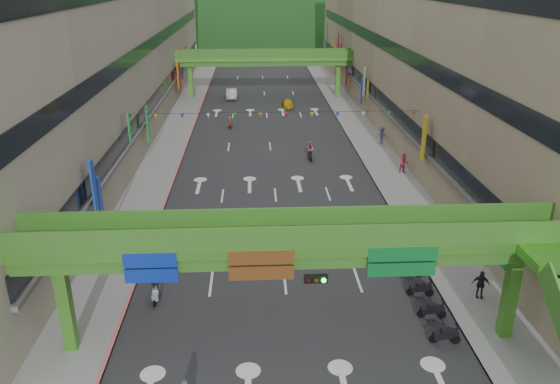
% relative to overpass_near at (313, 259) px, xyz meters
% --- Properties ---
extents(road_slab, '(18.00, 140.00, 0.02)m').
position_rel_overpass_near_xyz_m(road_slab, '(-0.93, 44.62, -5.20)').
color(road_slab, '#28282B').
rests_on(road_slab, ground).
extents(sidewalk_left, '(4.00, 140.00, 0.15)m').
position_rel_overpass_near_xyz_m(sidewalk_left, '(-11.93, 44.62, -5.13)').
color(sidewalk_left, gray).
rests_on(sidewalk_left, ground).
extents(sidewalk_right, '(4.00, 140.00, 0.15)m').
position_rel_overpass_near_xyz_m(sidewalk_right, '(10.07, 44.62, -5.13)').
color(sidewalk_right, gray).
rests_on(sidewalk_right, ground).
extents(curb_left, '(0.20, 140.00, 0.18)m').
position_rel_overpass_near_xyz_m(curb_left, '(-10.03, 44.62, -5.12)').
color(curb_left, '#CC5959').
rests_on(curb_left, ground).
extents(curb_right, '(0.20, 140.00, 0.18)m').
position_rel_overpass_near_xyz_m(curb_right, '(8.17, 44.62, -5.12)').
color(curb_right, gray).
rests_on(curb_right, ground).
extents(building_row_left, '(12.80, 95.00, 19.00)m').
position_rel_overpass_near_xyz_m(building_row_left, '(-19.86, 44.62, 4.25)').
color(building_row_left, '#9E937F').
rests_on(building_row_left, ground).
extents(building_row_right, '(12.80, 95.00, 19.00)m').
position_rel_overpass_near_xyz_m(building_row_right, '(18.00, 44.62, 4.25)').
color(building_row_right, gray).
rests_on(building_row_right, ground).
extents(overpass_near, '(28.00, 12.27, 7.10)m').
position_rel_overpass_near_xyz_m(overpass_near, '(0.00, 0.00, 0.00)').
color(overpass_near, '#4C9E2D').
rests_on(overpass_near, ground).
extents(overpass_far, '(28.00, 2.20, 7.10)m').
position_rel_overpass_near_xyz_m(overpass_far, '(-0.93, 59.62, 0.20)').
color(overpass_far, '#4C9E2D').
rests_on(overpass_far, ground).
extents(hill_left, '(168.00, 140.00, 112.00)m').
position_rel_overpass_near_xyz_m(hill_left, '(-15.93, 154.62, -5.21)').
color(hill_left, '#1C4419').
rests_on(hill_left, ground).
extents(hill_right, '(208.00, 176.00, 128.00)m').
position_rel_overpass_near_xyz_m(hill_right, '(24.07, 174.62, -5.21)').
color(hill_right, '#1C4419').
rests_on(hill_right, ground).
extents(bunting_string, '(26.00, 0.36, 0.47)m').
position_rel_overpass_near_xyz_m(bunting_string, '(-0.93, 24.62, 0.75)').
color(bunting_string, black).
rests_on(bunting_string, ground).
extents(scooter_rider_mid, '(0.81, 1.60, 1.88)m').
position_rel_overpass_near_xyz_m(scooter_rider_mid, '(2.96, 29.72, -4.25)').
color(scooter_rider_mid, black).
rests_on(scooter_rider_mid, ground).
extents(scooter_rider_left, '(1.10, 1.60, 2.18)m').
position_rel_overpass_near_xyz_m(scooter_rider_left, '(-8.43, 4.87, -4.10)').
color(scooter_rider_left, gray).
rests_on(scooter_rider_left, ground).
extents(scooter_rider_far, '(0.79, 1.60, 1.88)m').
position_rel_overpass_near_xyz_m(scooter_rider_far, '(-5.54, 42.50, -4.27)').
color(scooter_rider_far, maroon).
rests_on(scooter_rider_far, ground).
extents(parked_scooter_row, '(1.60, 9.40, 1.08)m').
position_rel_overpass_near_xyz_m(parked_scooter_row, '(6.87, 4.62, -4.68)').
color(parked_scooter_row, black).
rests_on(parked_scooter_row, ground).
extents(car_silver, '(1.59, 4.49, 1.48)m').
position_rel_overpass_near_xyz_m(car_silver, '(-5.88, 59.09, -4.47)').
color(car_silver, '#B8B7BF').
rests_on(car_silver, ground).
extents(car_yellow, '(1.56, 3.63, 1.22)m').
position_rel_overpass_near_xyz_m(car_yellow, '(2.11, 52.80, -4.60)').
color(car_yellow, gold).
rests_on(car_yellow, ground).
extents(pedestrian_red, '(0.97, 0.80, 1.82)m').
position_rel_overpass_near_xyz_m(pedestrian_red, '(11.27, 25.25, -4.29)').
color(pedestrian_red, '#BC2843').
rests_on(pedestrian_red, ground).
extents(pedestrian_dark, '(1.06, 0.64, 1.70)m').
position_rel_overpass_near_xyz_m(pedestrian_dark, '(10.17, 4.13, -4.36)').
color(pedestrian_dark, '#212029').
rests_on(pedestrian_dark, ground).
extents(pedestrian_blue, '(0.92, 0.66, 1.83)m').
position_rel_overpass_near_xyz_m(pedestrian_blue, '(11.27, 34.62, -4.29)').
color(pedestrian_blue, '#3B465E').
rests_on(pedestrian_blue, ground).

